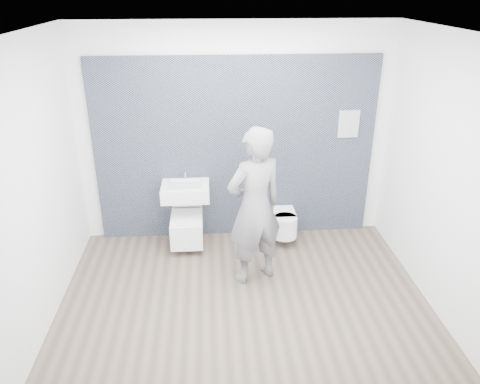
{
  "coord_description": "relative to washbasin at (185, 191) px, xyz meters",
  "views": [
    {
      "loc": [
        -0.35,
        -4.25,
        3.19
      ],
      "look_at": [
        0.0,
        0.6,
        1.0
      ],
      "focal_mm": 35.0,
      "sensor_mm": 36.0,
      "label": 1
    }
  ],
  "objects": [
    {
      "name": "ground",
      "position": [
        0.65,
        -1.21,
        -0.76
      ],
      "size": [
        4.0,
        4.0,
        0.0
      ],
      "primitive_type": "plane",
      "color": "brown",
      "rests_on": "ground"
    },
    {
      "name": "info_placard",
      "position": [
        2.1,
        0.21,
        -0.76
      ],
      "size": [
        0.26,
        0.03,
        0.35
      ],
      "primitive_type": "cube",
      "color": "silver",
      "rests_on": "ground"
    },
    {
      "name": "room_shell",
      "position": [
        0.65,
        -1.21,
        0.98
      ],
      "size": [
        4.0,
        4.0,
        4.0
      ],
      "color": "white",
      "rests_on": "ground"
    },
    {
      "name": "visitor",
      "position": [
        0.8,
        -0.86,
        0.16
      ],
      "size": [
        0.79,
        0.68,
        1.84
      ],
      "primitive_type": "imported",
      "rotation": [
        0.0,
        0.0,
        3.56
      ],
      "color": "slate",
      "rests_on": "ground"
    },
    {
      "name": "toilet_rounded",
      "position": [
        1.28,
        -0.04,
        -0.49
      ],
      "size": [
        0.32,
        0.54,
        0.29
      ],
      "color": "white",
      "rests_on": "ground"
    },
    {
      "name": "tile_wall",
      "position": [
        0.65,
        0.26,
        -0.76
      ],
      "size": [
        3.6,
        0.06,
        2.4
      ],
      "primitive_type": "cube",
      "color": "black",
      "rests_on": "ground"
    },
    {
      "name": "toilet_square",
      "position": [
        0.0,
        -0.06,
        -0.48
      ],
      "size": [
        0.41,
        0.59,
        0.79
      ],
      "color": "white",
      "rests_on": "ground"
    },
    {
      "name": "washbasin",
      "position": [
        0.0,
        0.0,
        0.0
      ],
      "size": [
        0.6,
        0.45,
        0.45
      ],
      "color": "white",
      "rests_on": "ground"
    }
  ]
}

